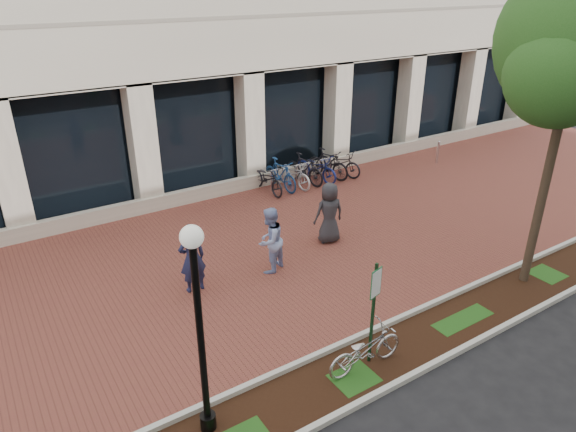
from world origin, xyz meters
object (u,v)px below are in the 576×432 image
street_tree (576,51)px  pedestrian_right (329,213)px  locked_bicycle (365,349)px  bollard (438,152)px  lamppost (199,323)px  parking_sign (374,301)px  pedestrian_mid (270,240)px  bike_rack_cluster (305,170)px  pedestrian_left (192,258)px

street_tree → pedestrian_right: (-3.03, 4.49, -4.82)m
locked_bicycle → bollard: 13.48m
lamppost → pedestrian_right: bearing=36.9°
parking_sign → street_tree: 6.98m
street_tree → pedestrian_mid: bearing=143.5°
pedestrian_mid → pedestrian_right: pedestrian_right is taller
pedestrian_mid → bollard: 11.12m
pedestrian_mid → bike_rack_cluster: bearing=-158.9°
street_tree → pedestrian_left: size_ratio=4.16×
parking_sign → bollard: parking_sign is taller
locked_bicycle → pedestrian_mid: size_ratio=0.97×
pedestrian_right → parking_sign: bearing=72.2°
parking_sign → pedestrian_mid: parking_sign is taller
pedestrian_mid → bike_rack_cluster: (4.43, 4.82, -0.36)m
locked_bicycle → pedestrian_right: (2.70, 4.81, 0.46)m
parking_sign → pedestrian_left: (-1.94, 4.42, -0.56)m
parking_sign → pedestrian_left: size_ratio=1.26×
lamppost → bollard: 16.19m
pedestrian_right → lamppost: bearing=46.9°
pedestrian_right → pedestrian_left: bearing=14.0°
pedestrian_left → bike_rack_cluster: (6.52, 4.61, -0.38)m
pedestrian_mid → bollard: size_ratio=1.85×
locked_bicycle → bollard: bearing=-52.0°
lamppost → bike_rack_cluster: (8.09, 8.81, -1.70)m
lamppost → pedestrian_mid: (3.66, 3.99, -1.33)m
pedestrian_left → bike_rack_cluster: pedestrian_left is taller
lamppost → bike_rack_cluster: size_ratio=0.91×
lamppost → bollard: size_ratio=4.02×
pedestrian_mid → bollard: pedestrian_mid is taller
bollard → locked_bicycle: bearing=-143.6°
pedestrian_left → pedestrian_right: size_ratio=1.00×
parking_sign → pedestrian_right: bearing=47.7°
bollard → pedestrian_left: bearing=-164.4°
parking_sign → bollard: size_ratio=2.36×
parking_sign → lamppost: lamppost is taller
locked_bicycle → bike_rack_cluster: bike_rack_cluster is taller
pedestrian_left → pedestrian_mid: size_ratio=1.02×
parking_sign → street_tree: size_ratio=0.30×
bike_rack_cluster → parking_sign: bearing=-124.7°
lamppost → pedestrian_left: bearing=69.5°
pedestrian_left → parking_sign: bearing=115.2°
parking_sign → bike_rack_cluster: size_ratio=0.54×
street_tree → pedestrian_right: 7.25m
lamppost → pedestrian_left: (1.57, 4.20, -1.32)m
pedestrian_right → locked_bicycle: bearing=70.7°
lamppost → pedestrian_mid: 5.58m
parking_sign → pedestrian_left: parking_sign is taller
pedestrian_left → bollard: pedestrian_left is taller
parking_sign → locked_bicycle: bearing=-173.3°
lamppost → pedestrian_mid: lamppost is taller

